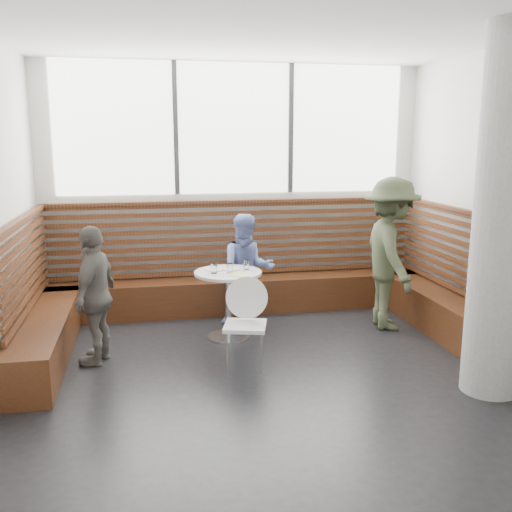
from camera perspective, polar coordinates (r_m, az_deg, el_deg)
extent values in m
cube|color=silver|center=(5.14, 2.13, 4.33)|extent=(5.00, 5.00, 3.20)
cube|color=black|center=(5.57, 2.01, -12.18)|extent=(5.00, 5.00, 0.01)
cube|color=white|center=(5.18, 2.28, 22.14)|extent=(5.00, 5.00, 0.01)
cube|color=white|center=(7.53, -2.20, 12.59)|extent=(4.50, 0.02, 1.65)
cube|color=#3F3F42|center=(7.43, -8.04, 12.50)|extent=(0.06, 0.04, 1.65)
cube|color=#3F3F42|center=(7.66, 3.51, 12.56)|extent=(0.06, 0.04, 1.65)
cube|color=#3C1E0F|center=(7.58, -1.81, -3.85)|extent=(5.00, 0.50, 0.45)
cube|color=#3C1E0F|center=(6.62, -20.06, -6.90)|extent=(0.50, 2.50, 0.45)
cube|color=#3C1E0F|center=(7.37, 17.11, -4.84)|extent=(0.50, 2.50, 0.45)
cube|color=#412010|center=(7.58, -2.05, 1.77)|extent=(4.88, 0.08, 0.98)
cube|color=#412010|center=(6.47, -22.00, -0.82)|extent=(0.08, 2.38, 0.98)
cube|color=#412010|center=(7.29, 18.64, 0.74)|extent=(0.08, 2.38, 0.98)
cylinder|color=gray|center=(5.34, 23.47, 3.65)|extent=(0.50, 0.50, 3.20)
cylinder|color=silver|center=(6.64, -2.75, -8.06)|extent=(0.48, 0.48, 0.03)
cylinder|color=silver|center=(6.52, -2.78, -4.92)|extent=(0.07, 0.07, 0.75)
cylinder|color=#B7B7BA|center=(6.43, -2.82, -1.70)|extent=(0.76, 0.76, 0.03)
cube|color=white|center=(5.68, -1.09, -7.01)|extent=(0.41, 0.39, 0.04)
cylinder|color=white|center=(5.77, -1.40, -4.18)|extent=(0.43, 0.10, 0.42)
cylinder|color=silver|center=(5.59, -2.51, -9.80)|extent=(0.02, 0.02, 0.42)
cylinder|color=silver|center=(5.65, 0.85, -9.57)|extent=(0.02, 0.02, 0.42)
cylinder|color=silver|center=(5.86, -2.94, -8.77)|extent=(0.02, 0.02, 0.42)
cylinder|color=silver|center=(5.92, 0.27, -8.57)|extent=(0.02, 0.02, 0.42)
imported|color=#3D452E|center=(6.96, 13.31, 0.22)|extent=(0.82, 1.25, 1.82)
imported|color=#6B7BB9|center=(6.93, -0.87, -1.41)|extent=(0.69, 0.54, 1.37)
imported|color=#605C57|center=(5.98, -15.76, -3.77)|extent=(0.59, 0.90, 1.42)
cylinder|color=white|center=(6.50, -4.22, -1.35)|extent=(0.22, 0.22, 0.02)
cylinder|color=white|center=(6.52, -2.51, -1.31)|extent=(0.19, 0.19, 0.01)
cylinder|color=white|center=(6.34, -4.22, -1.23)|extent=(0.07, 0.07, 0.11)
cylinder|color=white|center=(6.34, -2.64, -1.21)|extent=(0.07, 0.07, 0.11)
cylinder|color=white|center=(6.51, -0.98, -0.88)|extent=(0.07, 0.07, 0.11)
cube|color=#A5C64C|center=(6.25, -1.80, -1.91)|extent=(0.25, 0.21, 0.00)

